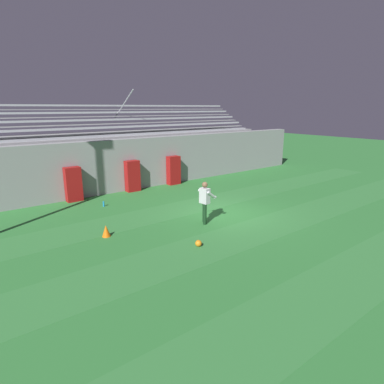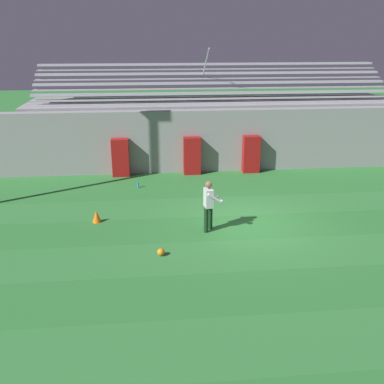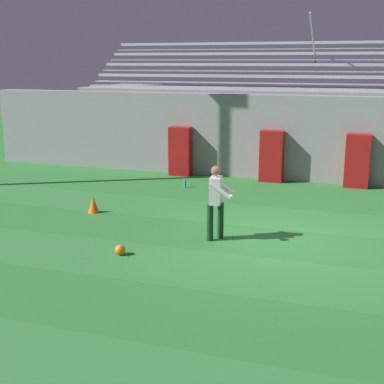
{
  "view_description": "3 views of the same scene",
  "coord_description": "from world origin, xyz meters",
  "px_view_note": "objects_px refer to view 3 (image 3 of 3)",
  "views": [
    {
      "loc": [
        -9.15,
        -9.51,
        4.43
      ],
      "look_at": [
        -2.35,
        -0.66,
        1.48
      ],
      "focal_mm": 30.0,
      "sensor_mm": 36.0,
      "label": 1
    },
    {
      "loc": [
        -3.33,
        -13.44,
        5.97
      ],
      "look_at": [
        -2.0,
        -0.42,
        1.37
      ],
      "focal_mm": 42.0,
      "sensor_mm": 36.0,
      "label": 2
    },
    {
      "loc": [
        1.63,
        -11.28,
        3.88
      ],
      "look_at": [
        -2.24,
        0.35,
        0.87
      ],
      "focal_mm": 50.0,
      "sensor_mm": 36.0,
      "label": 3
    }
  ],
  "objects_px": {
    "padding_pillar_gate_right": "(357,161)",
    "goalkeeper": "(216,198)",
    "padding_pillar_gate_left": "(272,156)",
    "traffic_cone": "(93,205)",
    "water_bottle": "(185,184)",
    "soccer_ball": "(120,250)",
    "padding_pillar_far_left": "(181,151)"
  },
  "relations": [
    {
      "from": "padding_pillar_far_left",
      "to": "soccer_ball",
      "type": "xyz_separation_m",
      "value": [
        1.48,
        -7.86,
        -0.73
      ]
    },
    {
      "from": "padding_pillar_gate_right",
      "to": "soccer_ball",
      "type": "bearing_deg",
      "value": -119.18
    },
    {
      "from": "goalkeeper",
      "to": "soccer_ball",
      "type": "bearing_deg",
      "value": -134.99
    },
    {
      "from": "padding_pillar_gate_right",
      "to": "water_bottle",
      "type": "relative_size",
      "value": 6.99
    },
    {
      "from": "padding_pillar_gate_left",
      "to": "padding_pillar_gate_right",
      "type": "height_order",
      "value": "same"
    },
    {
      "from": "padding_pillar_far_left",
      "to": "soccer_ball",
      "type": "distance_m",
      "value": 8.03
    },
    {
      "from": "padding_pillar_gate_right",
      "to": "goalkeeper",
      "type": "relative_size",
      "value": 1.0
    },
    {
      "from": "padding_pillar_gate_left",
      "to": "padding_pillar_gate_right",
      "type": "distance_m",
      "value": 2.7
    },
    {
      "from": "padding_pillar_far_left",
      "to": "soccer_ball",
      "type": "relative_size",
      "value": 7.62
    },
    {
      "from": "padding_pillar_gate_left",
      "to": "soccer_ball",
      "type": "relative_size",
      "value": 7.62
    },
    {
      "from": "padding_pillar_far_left",
      "to": "goalkeeper",
      "type": "height_order",
      "value": "padding_pillar_far_left"
    },
    {
      "from": "goalkeeper",
      "to": "padding_pillar_gate_left",
      "type": "bearing_deg",
      "value": 89.07
    },
    {
      "from": "padding_pillar_gate_left",
      "to": "padding_pillar_far_left",
      "type": "height_order",
      "value": "same"
    },
    {
      "from": "goalkeeper",
      "to": "water_bottle",
      "type": "xyz_separation_m",
      "value": [
        -2.31,
        4.54,
        -0.83
      ]
    },
    {
      "from": "padding_pillar_far_left",
      "to": "goalkeeper",
      "type": "relative_size",
      "value": 1.0
    },
    {
      "from": "padding_pillar_far_left",
      "to": "traffic_cone",
      "type": "xyz_separation_m",
      "value": [
        -0.58,
        -5.2,
        -0.63
      ]
    },
    {
      "from": "padding_pillar_gate_right",
      "to": "goalkeeper",
      "type": "height_order",
      "value": "padding_pillar_gate_right"
    },
    {
      "from": "water_bottle",
      "to": "soccer_ball",
      "type": "bearing_deg",
      "value": -83.34
    },
    {
      "from": "soccer_ball",
      "to": "traffic_cone",
      "type": "distance_m",
      "value": 3.36
    },
    {
      "from": "goalkeeper",
      "to": "padding_pillar_gate_right",
      "type": "bearing_deg",
      "value": 65.95
    },
    {
      "from": "soccer_ball",
      "to": "water_bottle",
      "type": "relative_size",
      "value": 0.92
    },
    {
      "from": "water_bottle",
      "to": "padding_pillar_gate_left",
      "type": "bearing_deg",
      "value": 35.74
    },
    {
      "from": "padding_pillar_gate_right",
      "to": "soccer_ball",
      "type": "relative_size",
      "value": 7.62
    },
    {
      "from": "padding_pillar_gate_left",
      "to": "traffic_cone",
      "type": "xyz_separation_m",
      "value": [
        -3.75,
        -5.2,
        -0.63
      ]
    },
    {
      "from": "traffic_cone",
      "to": "water_bottle",
      "type": "bearing_deg",
      "value": 68.81
    },
    {
      "from": "padding_pillar_far_left",
      "to": "water_bottle",
      "type": "distance_m",
      "value": 2.03
    },
    {
      "from": "padding_pillar_gate_left",
      "to": "padding_pillar_far_left",
      "type": "xyz_separation_m",
      "value": [
        -3.17,
        0.0,
        0.0
      ]
    },
    {
      "from": "padding_pillar_gate_right",
      "to": "soccer_ball",
      "type": "height_order",
      "value": "padding_pillar_gate_right"
    },
    {
      "from": "padding_pillar_gate_left",
      "to": "padding_pillar_gate_right",
      "type": "bearing_deg",
      "value": 0.0
    },
    {
      "from": "padding_pillar_gate_left",
      "to": "water_bottle",
      "type": "distance_m",
      "value": 3.05
    },
    {
      "from": "soccer_ball",
      "to": "goalkeeper",
      "type": "bearing_deg",
      "value": 45.01
    },
    {
      "from": "padding_pillar_gate_left",
      "to": "goalkeeper",
      "type": "distance_m",
      "value": 6.27
    }
  ]
}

